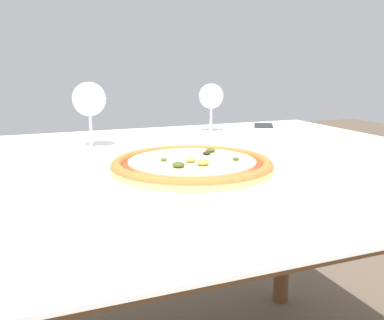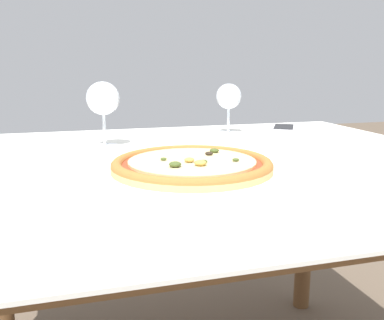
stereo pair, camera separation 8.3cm
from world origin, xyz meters
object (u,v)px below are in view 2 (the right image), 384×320
Objects in this scene: cell_phone at (284,128)px; fork at (1,182)px; pizza_plate at (192,166)px; wine_glass_far_left at (229,98)px; dining_table at (204,192)px; wine_glass_far_right at (103,100)px.

fork is at bearing -150.34° from cell_phone.
cell_phone is at bearing 47.27° from pizza_plate.
pizza_plate is 0.36m from fork.
wine_glass_far_left is (0.61, 0.44, 0.11)m from fork.
dining_table is at bearing -136.90° from cell_phone.
wine_glass_far_right is (-0.21, 0.22, 0.20)m from dining_table.
pizza_plate is at bearing -5.70° from fork.
fork is (-0.42, -0.09, 0.08)m from dining_table.
pizza_plate is 0.55m from wine_glass_far_left.
wine_glass_far_left is (0.25, 0.48, 0.09)m from pizza_plate.
pizza_plate is (-0.07, -0.13, 0.09)m from dining_table.
fork is at bearing -144.02° from wine_glass_far_left.
wine_glass_far_right reaches higher than wine_glass_far_left.
fork is 0.40m from wine_glass_far_right.
cell_phone is (0.40, 0.37, 0.08)m from dining_table.
dining_table is at bearing -47.22° from wine_glass_far_right.
pizza_plate is at bearing -116.97° from dining_table.
wine_glass_far_right is 1.07× the size of cell_phone.
pizza_plate is 2.24× the size of wine_glass_far_left.
pizza_plate is at bearing -68.22° from wine_glass_far_right.
dining_table is 0.17m from pizza_plate.
wine_glass_far_left reaches higher than fork.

